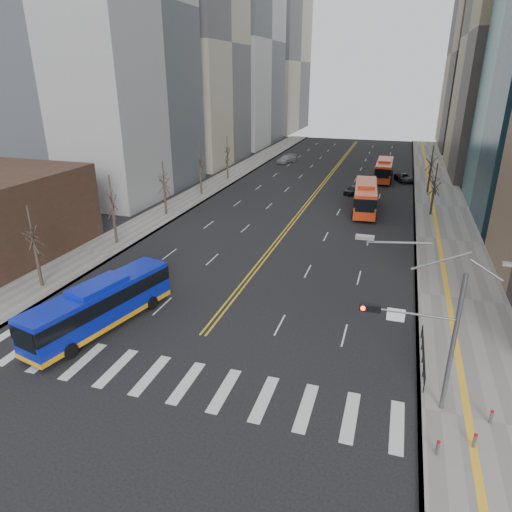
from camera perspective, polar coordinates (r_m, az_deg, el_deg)
ground at (r=28.34m, az=-10.91°, el=-14.84°), size 220.00×220.00×0.00m
sidewalk_right at (r=67.03m, az=22.07°, el=5.86°), size 7.00×130.00×0.15m
sidewalk_left at (r=72.47m, az=-5.90°, el=8.46°), size 5.00×130.00×0.15m
crosswalk at (r=28.34m, az=-10.92°, el=-14.83°), size 26.70×4.00×0.01m
centerline at (r=77.40m, az=8.56°, el=9.15°), size 0.55×100.00×0.01m
office_towers at (r=89.20m, az=11.20°, el=26.13°), size 83.00×134.00×58.00m
signal_mast at (r=24.80m, az=20.36°, el=-8.31°), size 5.37×0.37×9.39m
pedestrian_railing at (r=30.32m, az=20.18°, el=-11.35°), size 0.06×6.06×1.02m
bollards at (r=25.77m, az=25.03°, el=-19.57°), size 2.87×3.17×0.78m
street_trees at (r=58.61m, az=-1.62°, el=10.18°), size 35.20×47.20×7.60m
blue_bus at (r=33.76m, az=-18.87°, el=-5.72°), size 5.01×11.95×3.41m
red_bus_near at (r=61.23m, az=13.52°, el=7.38°), size 3.61×11.87×3.70m
red_bus_far at (r=80.68m, az=15.73°, el=10.48°), size 2.76×10.81×3.44m
car_white at (r=38.17m, az=-20.67°, el=-4.67°), size 2.22×3.91×1.22m
car_dark_mid at (r=70.02m, az=12.06°, el=8.10°), size 2.95×4.04×1.28m
car_silver at (r=93.87m, az=3.81°, el=12.02°), size 3.67×5.56×1.50m
car_dark_far at (r=80.54m, az=18.01°, el=9.29°), size 3.58×5.13×1.30m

